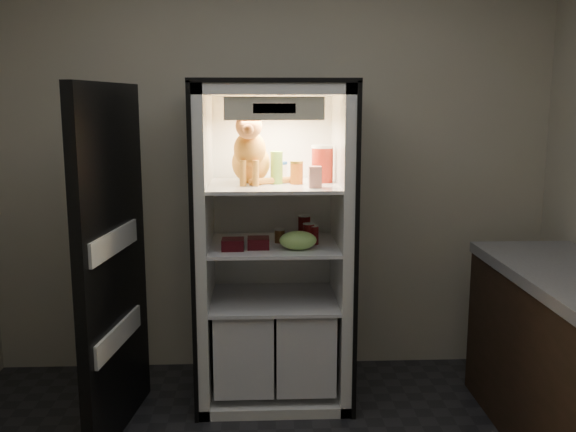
# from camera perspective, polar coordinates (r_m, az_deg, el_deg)

# --- Properties ---
(room_shell) EXTENTS (3.60, 3.60, 3.60)m
(room_shell) POSITION_cam_1_polar(r_m,az_deg,el_deg) (2.32, -0.60, 6.75)
(room_shell) COLOR white
(room_shell) RESTS_ON floor
(refrigerator) EXTENTS (0.90, 0.72, 1.88)m
(refrigerator) POSITION_cam_1_polar(r_m,az_deg,el_deg) (3.83, -1.30, -4.43)
(refrigerator) COLOR white
(refrigerator) RESTS_ON floor
(fridge_door) EXTENTS (0.18, 0.87, 1.85)m
(fridge_door) POSITION_cam_1_polar(r_m,az_deg,el_deg) (3.48, -15.32, -4.22)
(fridge_door) COLOR black
(fridge_door) RESTS_ON floor
(tabby_cat) EXTENTS (0.36, 0.42, 0.44)m
(tabby_cat) POSITION_cam_1_polar(r_m,az_deg,el_deg) (3.68, -3.34, 5.47)
(tabby_cat) COLOR orange
(tabby_cat) RESTS_ON refrigerator
(parmesan_shaker) EXTENTS (0.07, 0.07, 0.19)m
(parmesan_shaker) POSITION_cam_1_polar(r_m,az_deg,el_deg) (3.66, -1.02, 4.32)
(parmesan_shaker) COLOR green
(parmesan_shaker) RESTS_ON refrigerator
(mayo_tub) EXTENTS (0.08, 0.08, 0.11)m
(mayo_tub) POSITION_cam_1_polar(r_m,az_deg,el_deg) (3.82, -0.66, 4.02)
(mayo_tub) COLOR white
(mayo_tub) RESTS_ON refrigerator
(salsa_jar) EXTENTS (0.07, 0.07, 0.13)m
(salsa_jar) POSITION_cam_1_polar(r_m,az_deg,el_deg) (3.65, 0.77, 3.88)
(salsa_jar) COLOR #99250D
(salsa_jar) RESTS_ON refrigerator
(pepper_jar) EXTENTS (0.13, 0.13, 0.22)m
(pepper_jar) POSITION_cam_1_polar(r_m,az_deg,el_deg) (3.74, 3.07, 4.67)
(pepper_jar) COLOR #A82216
(pepper_jar) RESTS_ON refrigerator
(cream_carton) EXTENTS (0.07, 0.07, 0.12)m
(cream_carton) POSITION_cam_1_polar(r_m,az_deg,el_deg) (3.51, 2.43, 3.48)
(cream_carton) COLOR white
(cream_carton) RESTS_ON refrigerator
(soda_can_a) EXTENTS (0.08, 0.08, 0.14)m
(soda_can_a) POSITION_cam_1_polar(r_m,az_deg,el_deg) (3.86, 1.45, -0.97)
(soda_can_a) COLOR black
(soda_can_a) RESTS_ON refrigerator
(soda_can_b) EXTENTS (0.06, 0.06, 0.11)m
(soda_can_b) POSITION_cam_1_polar(r_m,az_deg,el_deg) (3.70, 2.29, -1.70)
(soda_can_b) COLOR black
(soda_can_b) RESTS_ON refrigerator
(soda_can_c) EXTENTS (0.07, 0.07, 0.12)m
(soda_can_c) POSITION_cam_1_polar(r_m,az_deg,el_deg) (3.70, 1.84, -1.59)
(soda_can_c) COLOR black
(soda_can_c) RESTS_ON refrigerator
(condiment_jar) EXTENTS (0.06, 0.06, 0.08)m
(condiment_jar) POSITION_cam_1_polar(r_m,az_deg,el_deg) (3.75, -0.74, -1.75)
(condiment_jar) COLOR #593519
(condiment_jar) RESTS_ON refrigerator
(grape_bag) EXTENTS (0.21, 0.15, 0.10)m
(grape_bag) POSITION_cam_1_polar(r_m,az_deg,el_deg) (3.57, 0.89, -2.17)
(grape_bag) COLOR #8ECF60
(grape_bag) RESTS_ON refrigerator
(berry_box_left) EXTENTS (0.12, 0.12, 0.06)m
(berry_box_left) POSITION_cam_1_polar(r_m,az_deg,el_deg) (3.59, -4.92, -2.52)
(berry_box_left) COLOR #480C11
(berry_box_left) RESTS_ON refrigerator
(berry_box_right) EXTENTS (0.12, 0.12, 0.06)m
(berry_box_right) POSITION_cam_1_polar(r_m,az_deg,el_deg) (3.61, -2.65, -2.40)
(berry_box_right) COLOR #480C11
(berry_box_right) RESTS_ON refrigerator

